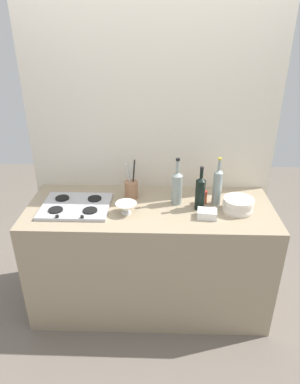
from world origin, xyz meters
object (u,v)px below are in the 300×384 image
Objects in this scene: stovetop_hob at (76,206)px; wine_bottle_mid_right at (177,187)px; plate_stack at (238,205)px; condiment_jar_front at (204,197)px; wine_bottle_leftmost at (200,193)px; utensil_crock at (131,188)px; wine_bottle_mid_left at (217,186)px; butter_dish at (207,214)px; mixing_bowl at (126,208)px.

wine_bottle_mid_right is at bearing 7.08° from stovetop_hob.
stovetop_hob is 1.16m from plate_stack.
plate_stack is 2.34× the size of condiment_jar_front.
utensil_crock is at bearing 162.10° from wine_bottle_leftmost.
wine_bottle_leftmost is at bearing -150.41° from wine_bottle_mid_left.
stovetop_hob is 0.75m from wine_bottle_mid_right.
condiment_jar_front reaches higher than stovetop_hob.
wine_bottle_leftmost reaches higher than butter_dish.
wine_bottle_mid_left is 2.75× the size of butter_dish.
wine_bottle_mid_left reaches higher than plate_stack.
wine_bottle_mid_right is 3.80× the size of condiment_jar_front.
plate_stack reaches higher than condiment_jar_front.
wine_bottle_mid_right is 0.30m from butter_dish.
utensil_crock is at bearing 172.04° from wine_bottle_mid_left.
wine_bottle_mid_left is at bearing -7.96° from utensil_crock.
wine_bottle_mid_left is 0.25m from butter_dish.
utensil_crock is (-0.50, 0.16, -0.05)m from wine_bottle_leftmost.
mixing_bowl is at bearing -166.36° from wine_bottle_mid_left.
wine_bottle_mid_right is at bearing 154.71° from wine_bottle_leftmost.
wine_bottle_leftmost is at bearing 174.17° from plate_stack.
wine_bottle_mid_right is 2.37× the size of mixing_bowl.
plate_stack is at bearing 4.06° from mixing_bowl.
stovetop_hob is at bearing 173.39° from butter_dish.
stovetop_hob is 1.62× the size of utensil_crock.
plate_stack is 0.26m from condiment_jar_front.
wine_bottle_leftmost reaches higher than stovetop_hob.
wine_bottle_leftmost is 0.53m from utensil_crock.
wine_bottle_mid_left is 2.42× the size of mixing_bowl.
wine_bottle_leftmost is 0.89× the size of wine_bottle_mid_left.
plate_stack is 0.45m from wine_bottle_mid_right.
wine_bottle_mid_right is at bearing 135.65° from butter_dish.
plate_stack is 1.46× the size of mixing_bowl.
wine_bottle_mid_right is (0.73, 0.09, 0.12)m from stovetop_hob.
plate_stack is 0.68× the size of wine_bottle_leftmost.
stovetop_hob is 0.38m from mixing_bowl.
utensil_crock is at bearing 24.37° from stovetop_hob.
mixing_bowl is at bearing -93.81° from utensil_crock.
stovetop_hob is 0.43m from utensil_crock.
condiment_jar_front is at bearing 17.43° from mixing_bowl.
wine_bottle_mid_right reaches higher than stovetop_hob.
condiment_jar_front is at bearing 6.49° from stovetop_hob.
plate_stack is at bearing -5.83° from wine_bottle_leftmost.
wine_bottle_mid_left is 1.21× the size of utensil_crock.
wine_bottle_leftmost is at bearing -113.20° from condiment_jar_front.
mixing_bowl is at bearing 176.02° from butter_dish.
butter_dish is at bearing -27.63° from utensil_crock.
wine_bottle_mid_right is at bearing 179.48° from wine_bottle_mid_left.
stovetop_hob is 1.03m from wine_bottle_mid_left.
mixing_bowl is (-0.65, -0.16, -0.10)m from wine_bottle_mid_left.
mixing_bowl is (-0.79, -0.06, -0.01)m from plate_stack.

